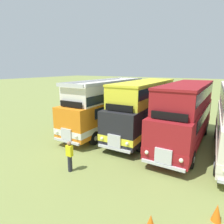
{
  "coord_description": "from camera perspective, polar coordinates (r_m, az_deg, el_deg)",
  "views": [
    {
      "loc": [
        -2.82,
        -14.44,
        5.55
      ],
      "look_at": [
        -11.3,
        0.09,
        1.69
      ],
      "focal_mm": 30.9,
      "sensor_mm": 36.0,
      "label": 1
    }
  ],
  "objects": [
    {
      "name": "cone_far_end",
      "position": [
        8.88,
        28.61,
        -24.7
      ],
      "size": [
        0.36,
        0.36,
        0.7
      ],
      "primitive_type": "cone",
      "color": "orange",
      "rests_on": "ground"
    },
    {
      "name": "bus_third_in_row",
      "position": [
        14.86,
        20.94,
        0.08
      ],
      "size": [
        2.77,
        10.1,
        4.49
      ],
      "color": "maroon",
      "rests_on": "ground"
    },
    {
      "name": "marshal_person",
      "position": [
        10.94,
        -12.42,
        -12.63
      ],
      "size": [
        0.36,
        0.24,
        1.73
      ],
      "color": "#23232D",
      "rests_on": "ground"
    },
    {
      "name": "bus_second_in_row",
      "position": [
        16.23,
        9.49,
        1.8
      ],
      "size": [
        2.65,
        10.03,
        4.49
      ],
      "color": "black",
      "rests_on": "ground"
    },
    {
      "name": "bus_first_in_row",
      "position": [
        17.42,
        -1.34,
        2.36
      ],
      "size": [
        2.71,
        10.54,
        4.52
      ],
      "color": "orange",
      "rests_on": "ground"
    },
    {
      "name": "cone_near_end",
      "position": [
        7.85,
        11.36,
        -29.32
      ],
      "size": [
        0.36,
        0.36,
        0.6
      ],
      "primitive_type": "cone",
      "color": "orange",
      "rests_on": "ground"
    }
  ]
}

